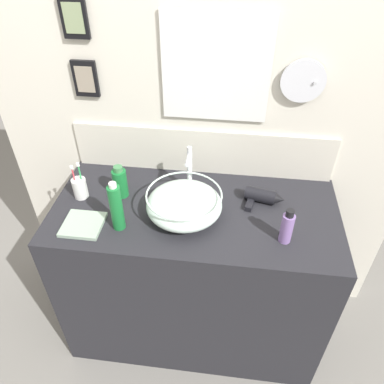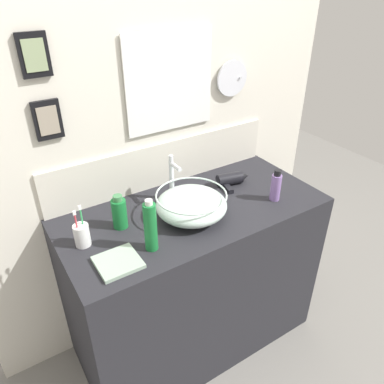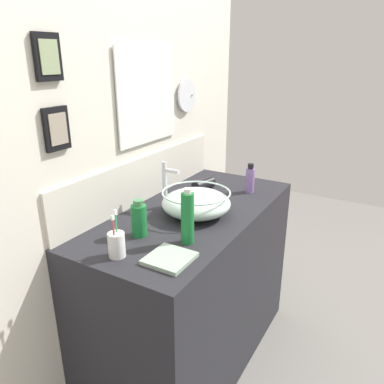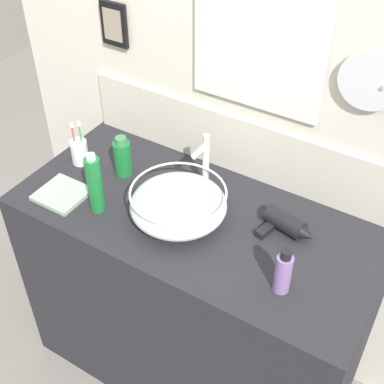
% 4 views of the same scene
% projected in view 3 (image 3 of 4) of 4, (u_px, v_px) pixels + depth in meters
% --- Properties ---
extents(ground_plane, '(6.00, 6.00, 0.00)m').
position_uv_depth(ground_plane, '(193.00, 354.00, 2.16)').
color(ground_plane, gray).
extents(vanity_counter, '(1.29, 0.60, 0.91)m').
position_uv_depth(vanity_counter, '(193.00, 288.00, 2.01)').
color(vanity_counter, '#232328').
rests_on(vanity_counter, ground).
extents(back_panel, '(2.01, 0.09, 2.42)m').
position_uv_depth(back_panel, '(137.00, 143.00, 1.90)').
color(back_panel, silver).
rests_on(back_panel, ground).
extents(glass_bowl_sink, '(0.33, 0.33, 0.12)m').
position_uv_depth(glass_bowl_sink, '(196.00, 203.00, 1.77)').
color(glass_bowl_sink, silver).
rests_on(glass_bowl_sink, vanity_counter).
extents(faucet, '(0.02, 0.09, 0.24)m').
position_uv_depth(faucet, '(166.00, 183.00, 1.83)').
color(faucet, silver).
rests_on(faucet, vanity_counter).
extents(hair_drier, '(0.19, 0.13, 0.06)m').
position_uv_depth(hair_drier, '(206.00, 184.00, 2.12)').
color(hair_drier, black).
rests_on(hair_drier, vanity_counter).
extents(toothbrush_cup, '(0.06, 0.06, 0.19)m').
position_uv_depth(toothbrush_cup, '(117.00, 244.00, 1.41)').
color(toothbrush_cup, white).
rests_on(toothbrush_cup, vanity_counter).
extents(lotion_bottle, '(0.05, 0.05, 0.23)m').
position_uv_depth(lotion_bottle, '(188.00, 218.00, 1.49)').
color(lotion_bottle, '#197233').
rests_on(lotion_bottle, vanity_counter).
extents(spray_bottle, '(0.07, 0.07, 0.16)m').
position_uv_depth(spray_bottle, '(139.00, 220.00, 1.57)').
color(spray_bottle, '#197233').
rests_on(spray_bottle, vanity_counter).
extents(soap_dispenser, '(0.05, 0.05, 0.16)m').
position_uv_depth(soap_dispenser, '(250.00, 179.00, 2.07)').
color(soap_dispenser, '#8C6BB2').
rests_on(soap_dispenser, vanity_counter).
extents(hand_towel, '(0.17, 0.16, 0.02)m').
position_uv_depth(hand_towel, '(170.00, 258.00, 1.40)').
color(hand_towel, '#99B29E').
rests_on(hand_towel, vanity_counter).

